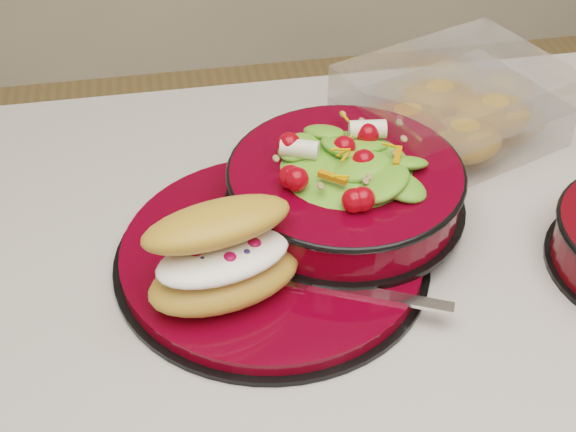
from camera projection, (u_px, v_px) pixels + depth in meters
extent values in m
cube|color=#A5A197|center=(511.00, 259.00, 0.84)|extent=(1.24, 0.74, 0.04)
cylinder|color=black|center=(272.00, 259.00, 0.81)|extent=(0.32, 0.32, 0.01)
cylinder|color=#62030E|center=(272.00, 252.00, 0.80)|extent=(0.30, 0.30, 0.01)
torus|color=black|center=(283.00, 254.00, 0.79)|extent=(0.17, 0.17, 0.01)
cylinder|color=black|center=(344.00, 204.00, 0.84)|extent=(0.25, 0.25, 0.01)
cylinder|color=#62030E|center=(345.00, 185.00, 0.83)|extent=(0.24, 0.24, 0.04)
torus|color=black|center=(346.00, 172.00, 0.81)|extent=(0.25, 0.25, 0.01)
ellipsoid|color=#428023|center=(346.00, 171.00, 0.81)|extent=(0.20, 0.20, 0.08)
sphere|color=red|center=(397.00, 129.00, 0.79)|extent=(0.02, 0.02, 0.02)
sphere|color=red|center=(373.00, 112.00, 0.82)|extent=(0.02, 0.02, 0.02)
sphere|color=red|center=(337.00, 107.00, 0.82)|extent=(0.02, 0.02, 0.02)
sphere|color=red|center=(306.00, 118.00, 0.81)|extent=(0.02, 0.02, 0.02)
sphere|color=red|center=(299.00, 139.00, 0.78)|extent=(0.02, 0.02, 0.02)
sphere|color=red|center=(321.00, 159.00, 0.75)|extent=(0.02, 0.02, 0.02)
sphere|color=red|center=(360.00, 164.00, 0.75)|extent=(0.02, 0.02, 0.02)
sphere|color=red|center=(392.00, 151.00, 0.76)|extent=(0.02, 0.02, 0.02)
cylinder|color=silver|center=(369.00, 108.00, 0.82)|extent=(0.04, 0.04, 0.02)
cylinder|color=silver|center=(300.00, 127.00, 0.80)|extent=(0.04, 0.04, 0.02)
cube|color=orange|center=(334.00, 155.00, 0.76)|extent=(0.03, 0.03, 0.01)
cube|color=orange|center=(400.00, 134.00, 0.78)|extent=(0.03, 0.02, 0.01)
ellipsoid|color=#C9843D|center=(225.00, 278.00, 0.73)|extent=(0.16, 0.11, 0.04)
ellipsoid|color=white|center=(223.00, 258.00, 0.72)|extent=(0.14, 0.09, 0.02)
ellipsoid|color=#C9843D|center=(219.00, 224.00, 0.72)|extent=(0.15, 0.10, 0.04)
sphere|color=#BB0D34|center=(197.00, 256.00, 0.71)|extent=(0.02, 0.02, 0.02)
sphere|color=#BB0D34|center=(230.00, 260.00, 0.71)|extent=(0.02, 0.02, 0.02)
sphere|color=#BB0D34|center=(254.00, 246.00, 0.72)|extent=(0.02, 0.02, 0.02)
sphere|color=#191947|center=(213.00, 249.00, 0.72)|extent=(0.01, 0.01, 0.01)
sphere|color=#191947|center=(236.00, 250.00, 0.72)|extent=(0.01, 0.01, 0.01)
sphere|color=#191947|center=(223.00, 256.00, 0.71)|extent=(0.01, 0.01, 0.01)
sphere|color=#191947|center=(247.00, 255.00, 0.71)|extent=(0.01, 0.01, 0.01)
sphere|color=#191947|center=(203.00, 262.00, 0.71)|extent=(0.01, 0.01, 0.01)
cube|color=silver|center=(377.00, 295.00, 0.74)|extent=(0.13, 0.07, 0.00)
cube|color=silver|center=(286.00, 277.00, 0.76)|extent=(0.05, 0.04, 0.00)
cube|color=white|center=(450.00, 122.00, 0.96)|extent=(0.28, 0.25, 0.05)
cube|color=white|center=(455.00, 88.00, 0.93)|extent=(0.28, 0.25, 0.04)
ellipsoid|color=#C9843D|center=(406.00, 124.00, 0.95)|extent=(0.09, 0.08, 0.05)
ellipsoid|color=#C9843D|center=(493.00, 115.00, 0.96)|extent=(0.09, 0.08, 0.05)
ellipsoid|color=#C9843D|center=(438.00, 101.00, 0.99)|extent=(0.09, 0.08, 0.05)
ellipsoid|color=#C9843D|center=(462.00, 140.00, 0.92)|extent=(0.09, 0.08, 0.05)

